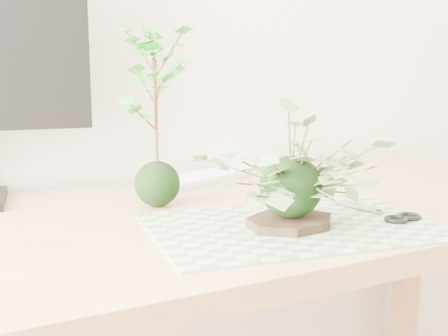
{
  "coord_description": "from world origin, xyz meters",
  "views": [
    {
      "loc": [
        -0.49,
        0.23,
        1.03
      ],
      "look_at": [
        0.0,
        1.14,
        0.84
      ],
      "focal_mm": 50.0,
      "sensor_mm": 36.0,
      "label": 1
    }
  ],
  "objects": [
    {
      "name": "desk",
      "position": [
        0.08,
        1.23,
        0.65
      ],
      "size": [
        1.6,
        0.7,
        0.74
      ],
      "color": "tan",
      "rests_on": "ground_plane"
    },
    {
      "name": "cutting_mat",
      "position": [
        0.1,
        1.07,
        0.74
      ],
      "size": [
        0.52,
        0.39,
        0.0
      ],
      "primitive_type": "cube",
      "rotation": [
        0.0,
        0.0,
        -0.17
      ],
      "color": "#527D51",
      "rests_on": "desk"
    },
    {
      "name": "stone_dish",
      "position": [
        0.09,
        1.07,
        0.75
      ],
      "size": [
        0.18,
        0.18,
        0.01
      ],
      "primitive_type": "cylinder",
      "rotation": [
        0.0,
        0.0,
        0.1
      ],
      "color": "black",
      "rests_on": "cutting_mat"
    },
    {
      "name": "ivy_kokedama",
      "position": [
        0.09,
        1.07,
        0.86
      ],
      "size": [
        0.31,
        0.31,
        0.21
      ],
      "rotation": [
        0.0,
        0.0,
        -0.06
      ],
      "color": "black",
      "rests_on": "stone_dish"
    },
    {
      "name": "maple_kokedama",
      "position": [
        -0.05,
        1.32,
        1.0
      ],
      "size": [
        0.22,
        0.22,
        0.37
      ],
      "rotation": [
        0.0,
        0.0,
        0.11
      ],
      "color": "black",
      "rests_on": "desk"
    },
    {
      "name": "keyboard",
      "position": [
        0.16,
        1.51,
        0.75
      ],
      "size": [
        0.39,
        0.23,
        0.01
      ],
      "rotation": [
        0.0,
        0.0,
        0.33
      ],
      "color": "#B9B9BD",
      "rests_on": "desk"
    },
    {
      "name": "scissors",
      "position": [
        0.28,
        1.03,
        0.75
      ],
      "size": [
        0.08,
        0.17,
        0.01
      ],
      "rotation": [
        0.0,
        0.0,
        0.1
      ],
      "color": "gray",
      "rests_on": "cutting_mat"
    }
  ]
}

